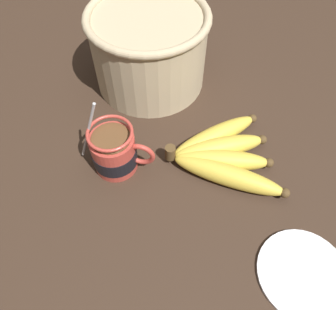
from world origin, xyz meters
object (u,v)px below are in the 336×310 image
Objects in this scene: banana_bunch at (222,155)px; small_plate at (303,274)px; coffee_mug at (115,152)px; woven_basket at (149,48)px.

banana_bunch reaches higher than small_plate.
coffee_mug is 0.65× the size of woven_basket.
coffee_mug reaches higher than small_plate.
woven_basket is at bearing 88.46° from coffee_mug.
woven_basket reaches higher than coffee_mug.
banana_bunch is (19.25, 4.87, -2.23)cm from coffee_mug.
coffee_mug is at bearing -165.79° from banana_bunch.
coffee_mug is 19.98cm from banana_bunch.
small_plate is (15.17, -18.68, -1.71)cm from banana_bunch.
coffee_mug is at bearing 158.14° from small_plate.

